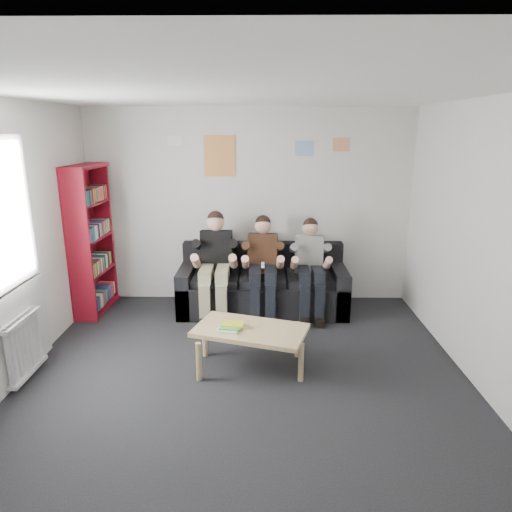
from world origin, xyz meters
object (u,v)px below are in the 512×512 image
Objects in this scene: sofa at (263,287)px; bookshelf at (92,240)px; person_left at (215,265)px; person_right at (310,268)px; person_middle at (263,267)px; coffee_table at (250,333)px.

bookshelf is (-2.27, -0.07, 0.67)m from sofa.
person_left is 1.07× the size of person_right.
person_right is at bearing 4.68° from person_middle.
person_left is at bearing -161.86° from sofa.
sofa reaches higher than coffee_table.
sofa is 1.70× the size of person_middle.
bookshelf reaches higher than person_right.
bookshelf is at bearing -173.86° from person_right.
person_left is 1.25m from person_right.
person_left reaches higher than person_middle.
person_middle is (2.27, -0.13, -0.33)m from bookshelf.
coffee_table is at bearing -90.61° from person_middle.
person_left is at bearing -1.01° from bookshelf.
bookshelf is at bearing 174.68° from person_left.
coffee_table is 0.85× the size of person_middle.
sofa is at bearing 171.02° from person_right.
coffee_table is 0.87× the size of person_right.
person_left is (-0.62, -0.20, 0.37)m from sofa.
bookshelf is at bearing 143.74° from coffee_table.
bookshelf is 1.50× the size of person_middle.
sofa is at bearing 94.47° from person_middle.
coffee_table is at bearing -32.54° from bookshelf.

